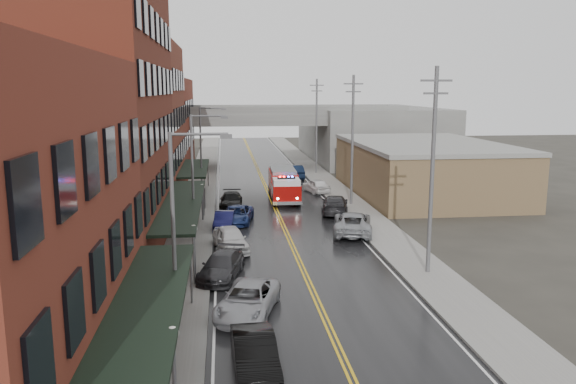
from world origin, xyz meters
TOP-DOWN VIEW (x-y plane):
  - road at (0.00, 30.00)m, footprint 11.00×160.00m
  - sidewalk_left at (-7.30, 30.00)m, footprint 3.00×160.00m
  - sidewalk_right at (7.30, 30.00)m, footprint 3.00×160.00m
  - curb_left at (-5.65, 30.00)m, footprint 0.30×160.00m
  - curb_right at (5.65, 30.00)m, footprint 0.30×160.00m
  - brick_building_b at (-13.30, 23.00)m, footprint 9.00×20.00m
  - brick_building_c at (-13.30, 40.50)m, footprint 9.00×15.00m
  - brick_building_far at (-13.30, 58.00)m, footprint 9.00×20.00m
  - tan_building at (16.00, 40.00)m, footprint 14.00×22.00m
  - right_far_block at (18.00, 70.00)m, footprint 18.00×30.00m
  - awning_0 at (-7.49, 4.00)m, footprint 2.60×16.00m
  - awning_1 at (-7.49, 23.00)m, footprint 2.60×18.00m
  - awning_2 at (-7.49, 40.50)m, footprint 2.60×13.00m
  - globe_lamp_0 at (-6.40, 2.00)m, footprint 0.44×0.44m
  - globe_lamp_1 at (-6.40, 16.00)m, footprint 0.44×0.44m
  - globe_lamp_2 at (-6.40, 30.00)m, footprint 0.44×0.44m
  - street_lamp_0 at (-6.55, 8.00)m, footprint 2.64×0.22m
  - street_lamp_1 at (-6.55, 24.00)m, footprint 2.64×0.22m
  - street_lamp_2 at (-6.55, 40.00)m, footprint 2.64×0.22m
  - utility_pole_0 at (7.20, 15.00)m, footprint 1.80×0.24m
  - utility_pole_1 at (7.20, 35.00)m, footprint 1.80×0.24m
  - utility_pole_2 at (7.20, 55.00)m, footprint 1.80×0.24m
  - overpass at (0.00, 62.00)m, footprint 40.00×10.00m
  - fire_truck at (1.19, 38.06)m, footprint 3.48×8.26m
  - parked_car_left_1 at (-3.60, 4.43)m, footprint 1.84×4.70m
  - parked_car_left_2 at (-3.60, 10.20)m, footprint 3.83×5.75m
  - parked_car_left_3 at (-4.86, 15.70)m, footprint 3.17×5.29m
  - parked_car_left_4 at (-4.27, 21.20)m, footprint 2.77×5.02m
  - parked_car_left_5 at (-4.65, 27.20)m, footprint 1.82×4.24m
  - parked_car_left_6 at (-3.60, 29.12)m, footprint 3.05×5.24m
  - parked_car_left_7 at (-4.00, 34.98)m, footprint 2.26×5.01m
  - parked_car_right_0 at (4.92, 24.67)m, footprint 4.02×6.45m
  - parked_car_right_1 at (5.00, 31.77)m, footprint 3.34×5.86m
  - parked_car_right_2 at (5.00, 41.80)m, footprint 2.80×4.69m
  - parked_car_right_3 at (3.95, 51.40)m, footprint 1.93×5.13m

SIDE VIEW (x-z plane):
  - road at x=0.00m, z-range 0.00..0.02m
  - sidewalk_left at x=-7.30m, z-range 0.00..0.15m
  - sidewalk_right at x=7.30m, z-range 0.00..0.15m
  - curb_left at x=-5.65m, z-range 0.00..0.15m
  - curb_right at x=5.65m, z-range 0.00..0.15m
  - parked_car_left_5 at x=-4.65m, z-range 0.00..1.36m
  - parked_car_left_6 at x=-3.60m, z-range 0.00..1.37m
  - parked_car_left_7 at x=-4.00m, z-range 0.00..1.43m
  - parked_car_left_3 at x=-4.86m, z-range 0.00..1.43m
  - parked_car_left_2 at x=-3.60m, z-range 0.00..1.47m
  - parked_car_right_2 at x=5.00m, z-range 0.00..1.49m
  - parked_car_left_1 at x=-3.60m, z-range 0.00..1.52m
  - parked_car_right_1 at x=5.00m, z-range 0.00..1.60m
  - parked_car_left_4 at x=-4.27m, z-range 0.00..1.62m
  - parked_car_right_0 at x=4.92m, z-range 0.00..1.66m
  - parked_car_right_3 at x=3.95m, z-range 0.00..1.67m
  - fire_truck at x=1.19m, z-range 0.13..3.11m
  - globe_lamp_0 at x=-6.40m, z-range 0.75..3.87m
  - globe_lamp_1 at x=-6.40m, z-range 0.75..3.87m
  - globe_lamp_2 at x=-6.40m, z-range 0.75..3.87m
  - tan_building at x=16.00m, z-range 0.00..5.00m
  - awning_2 at x=-7.49m, z-range 1.44..4.53m
  - awning_0 at x=-7.49m, z-range 1.44..4.53m
  - awning_1 at x=-7.49m, z-range 1.44..4.53m
  - right_far_block at x=18.00m, z-range 0.00..8.00m
  - street_lamp_0 at x=-6.55m, z-range 0.69..9.69m
  - street_lamp_1 at x=-6.55m, z-range 0.69..9.69m
  - street_lamp_2 at x=-6.55m, z-range 0.69..9.69m
  - overpass at x=0.00m, z-range 2.24..9.74m
  - brick_building_far at x=-13.30m, z-range 0.00..12.00m
  - utility_pole_0 at x=7.20m, z-range 0.31..12.31m
  - utility_pole_1 at x=7.20m, z-range 0.31..12.31m
  - utility_pole_2 at x=7.20m, z-range 0.31..12.31m
  - brick_building_c at x=-13.30m, z-range 0.00..15.00m
  - brick_building_b at x=-13.30m, z-range 0.00..18.00m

